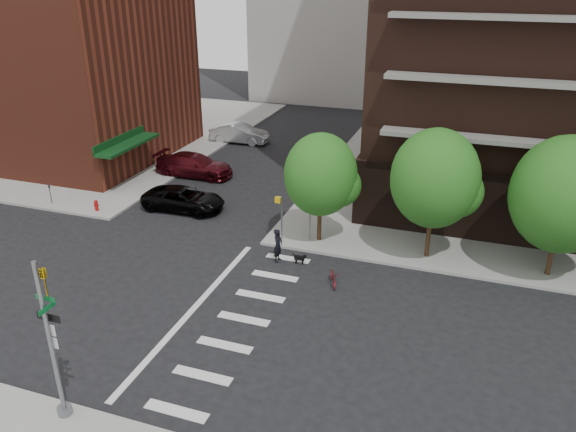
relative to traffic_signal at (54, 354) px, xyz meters
The scene contains 17 objects.
ground 7.98m from the traffic_signal, 86.42° to the left, with size 120.00×120.00×0.00m, color black.
sidewalk_nw 39.31m from the traffic_signal, 127.79° to the left, with size 31.00×33.00×0.15m, color gray.
crosswalk 8.40m from the traffic_signal, 70.35° to the left, with size 3.85×13.00×0.01m.
midrise_nw 34.19m from the traffic_signal, 130.18° to the left, with size 21.40×15.50×20.00m.
tree_a 16.66m from the traffic_signal, 74.39° to the left, with size 4.00×4.00×5.90m.
tree_b 19.20m from the traffic_signal, 56.79° to the left, with size 4.50×4.50×6.65m.
tree_c 23.02m from the traffic_signal, 44.16° to the left, with size 5.00×5.00×6.80m.
traffic_signal is the anchor object (origin of this frame).
pedestrian_signal 15.69m from the traffic_signal, 79.76° to the left, with size 2.18×0.67×2.60m.
fire_hydrant 18.42m from the traffic_signal, 123.26° to the left, with size 0.24×0.24×0.73m.
parking_meter 20.49m from the traffic_signal, 131.50° to the left, with size 0.10×0.08×1.32m.
parked_car_black 18.38m from the traffic_signal, 105.98° to the left, with size 5.29×2.44×1.47m, color black.
parked_car_maroon 24.73m from the traffic_signal, 107.46° to the left, with size 5.82×2.37×1.69m, color #480C13.
parked_car_silver 33.56m from the traffic_signal, 103.34° to the left, with size 5.20×1.81×1.71m, color #ADB1B5.
scooter 13.57m from the traffic_signal, 61.12° to the left, with size 0.54×1.55×0.81m, color maroon.
dog_walker 13.54m from the traffic_signal, 76.85° to the left, with size 0.44×0.67×1.84m, color black.
dog 14.03m from the traffic_signal, 72.07° to the left, with size 0.64×0.20×0.54m.
Camera 1 is at (11.73, -19.13, 14.34)m, focal length 35.00 mm.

